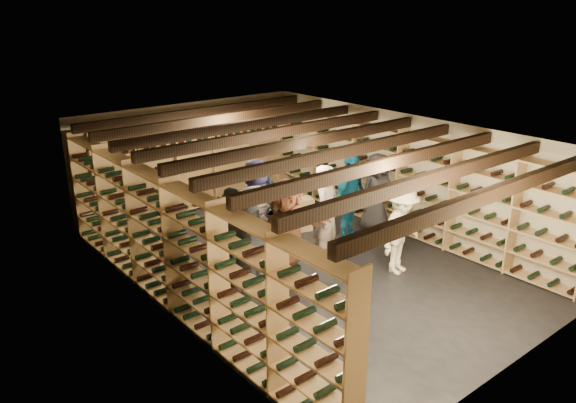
# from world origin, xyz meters

# --- Properties ---
(ground) EXTENTS (8.00, 8.00, 0.00)m
(ground) POSITION_xyz_m (0.00, 0.00, 0.00)
(ground) COLOR black
(ground) RESTS_ON ground
(walls) EXTENTS (5.52, 8.02, 2.40)m
(walls) POSITION_xyz_m (0.00, 0.00, 1.20)
(walls) COLOR #C1B596
(walls) RESTS_ON ground
(ceiling) EXTENTS (5.50, 8.00, 0.01)m
(ceiling) POSITION_xyz_m (0.00, 0.00, 2.40)
(ceiling) COLOR beige
(ceiling) RESTS_ON walls
(ceiling_joists) EXTENTS (5.40, 7.12, 0.18)m
(ceiling_joists) POSITION_xyz_m (0.00, 0.00, 2.26)
(ceiling_joists) COLOR black
(ceiling_joists) RESTS_ON ground
(wine_rack_left) EXTENTS (0.32, 7.50, 2.15)m
(wine_rack_left) POSITION_xyz_m (-2.57, 0.00, 1.08)
(wine_rack_left) COLOR #A58050
(wine_rack_left) RESTS_ON ground
(wine_rack_right) EXTENTS (0.32, 7.50, 2.15)m
(wine_rack_right) POSITION_xyz_m (2.57, 0.00, 1.08)
(wine_rack_right) COLOR #A58050
(wine_rack_right) RESTS_ON ground
(wine_rack_back) EXTENTS (4.70, 0.30, 2.15)m
(wine_rack_back) POSITION_xyz_m (0.00, 3.83, 1.07)
(wine_rack_back) COLOR #A58050
(wine_rack_back) RESTS_ON ground
(crate_stack_left) EXTENTS (0.56, 0.43, 0.51)m
(crate_stack_left) POSITION_xyz_m (-0.69, 1.30, 0.26)
(crate_stack_left) COLOR tan
(crate_stack_left) RESTS_ON ground
(crate_stack_right) EXTENTS (0.58, 0.47, 0.68)m
(crate_stack_right) POSITION_xyz_m (0.98, 1.30, 0.34)
(crate_stack_right) COLOR tan
(crate_stack_right) RESTS_ON ground
(crate_loose) EXTENTS (0.58, 0.47, 0.17)m
(crate_loose) POSITION_xyz_m (1.13, 2.69, 0.09)
(crate_loose) COLOR tan
(crate_loose) RESTS_ON ground
(person_0) EXTENTS (1.06, 0.91, 1.84)m
(person_0) POSITION_xyz_m (-1.85, -0.80, 0.92)
(person_0) COLOR black
(person_0) RESTS_ON ground
(person_1) EXTENTS (0.68, 0.45, 1.85)m
(person_1) POSITION_xyz_m (-1.63, -0.29, 0.93)
(person_1) COLOR black
(person_1) RESTS_ON ground
(person_2) EXTENTS (0.89, 0.78, 1.53)m
(person_2) POSITION_xyz_m (-0.56, 0.01, 0.76)
(person_2) COLOR #4C5637
(person_2) RESTS_ON ground
(person_3) EXTENTS (1.10, 0.75, 1.57)m
(person_3) POSITION_xyz_m (1.08, -1.29, 0.79)
(person_3) COLOR beige
(person_3) RESTS_ON ground
(person_4) EXTENTS (1.13, 0.71, 1.79)m
(person_4) POSITION_xyz_m (1.43, 0.30, 0.89)
(person_4) COLOR #0F5377
(person_4) RESTS_ON ground
(person_5) EXTENTS (1.82, 0.83, 1.89)m
(person_5) POSITION_xyz_m (-0.81, -0.51, 0.94)
(person_5) COLOR brown
(person_5) RESTS_ON ground
(person_6) EXTENTS (0.98, 0.73, 1.81)m
(person_6) POSITION_xyz_m (-0.33, 0.96, 0.91)
(person_6) COLOR #232044
(person_6) RESTS_ON ground
(person_7) EXTENTS (0.79, 0.67, 1.84)m
(person_7) POSITION_xyz_m (0.33, -0.23, 0.92)
(person_7) COLOR gray
(person_7) RESTS_ON ground
(person_9) EXTENTS (1.25, 0.95, 1.72)m
(person_9) POSITION_xyz_m (-1.13, -0.07, 0.86)
(person_9) COLOR #A79F98
(person_9) RESTS_ON ground
(person_10) EXTENTS (1.02, 0.71, 1.60)m
(person_10) POSITION_xyz_m (0.11, 1.30, 0.80)
(person_10) COLOR #284F2C
(person_10) RESTS_ON ground
(person_12) EXTENTS (0.87, 0.63, 1.65)m
(person_12) POSITION_xyz_m (2.18, 0.28, 0.82)
(person_12) COLOR #35343A
(person_12) RESTS_ON ground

